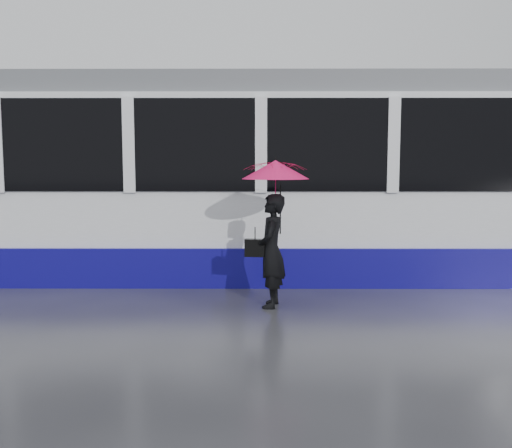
{
  "coord_description": "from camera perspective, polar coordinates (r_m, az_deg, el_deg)",
  "views": [
    {
      "loc": [
        0.73,
        -7.41,
        1.91
      ],
      "look_at": [
        0.69,
        0.31,
        1.1
      ],
      "focal_mm": 40.0,
      "sensor_mm": 36.0,
      "label": 1
    }
  ],
  "objects": [
    {
      "name": "rails",
      "position": [
        10.11,
        -3.87,
        -4.85
      ],
      "size": [
        34.0,
        1.51,
        0.02
      ],
      "color": "#3F3D38",
      "rests_on": "ground"
    },
    {
      "name": "woman",
      "position": [
        7.61,
        1.56,
        -2.69
      ],
      "size": [
        0.43,
        0.6,
        1.52
      ],
      "primitive_type": "imported",
      "rotation": [
        0.0,
        0.0,
        -1.7
      ],
      "color": "black",
      "rests_on": "ground"
    },
    {
      "name": "handbag",
      "position": [
        7.63,
        -0.1,
        -2.39
      ],
      "size": [
        0.28,
        0.15,
        0.42
      ],
      "rotation": [
        0.0,
        0.0,
        -0.13
      ],
      "color": "black",
      "rests_on": "ground"
    },
    {
      "name": "umbrella",
      "position": [
        7.53,
        1.96,
        4.14
      ],
      "size": [
        1.0,
        1.0,
        1.03
      ],
      "rotation": [
        0.0,
        0.0,
        -0.13
      ],
      "color": "#E61354",
      "rests_on": "ground"
    },
    {
      "name": "ground",
      "position": [
        7.68,
        -5.23,
        -8.43
      ],
      "size": [
        90.0,
        90.0,
        0.0
      ],
      "primitive_type": "plane",
      "color": "#29292E",
      "rests_on": "ground"
    },
    {
      "name": "tram",
      "position": [
        9.92,
        3.38,
        4.41
      ],
      "size": [
        26.0,
        2.56,
        3.35
      ],
      "color": "white",
      "rests_on": "ground"
    }
  ]
}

